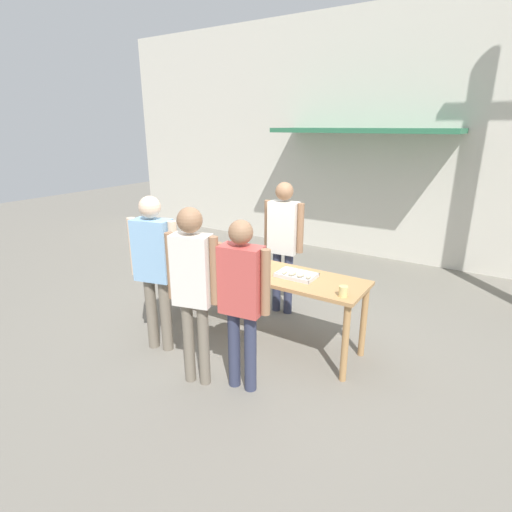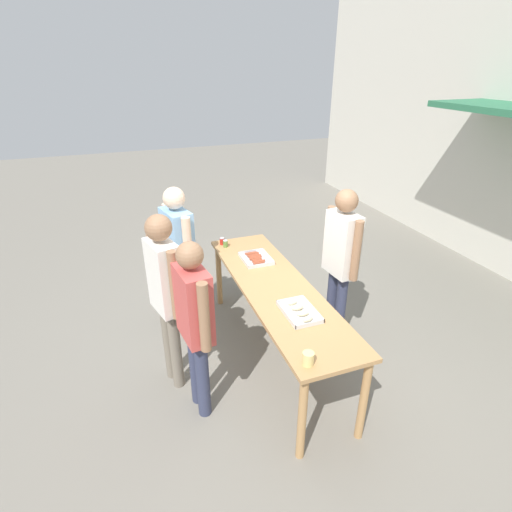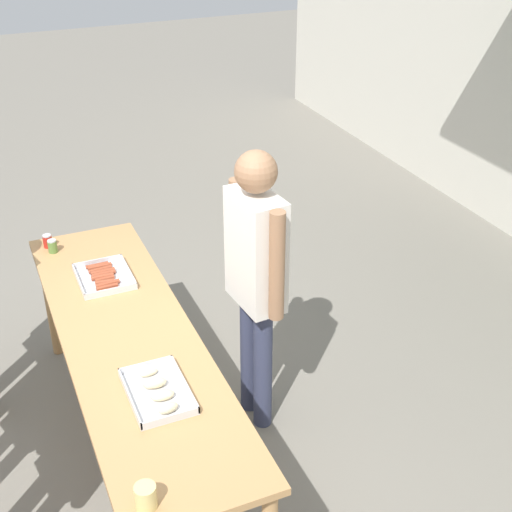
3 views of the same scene
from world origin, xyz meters
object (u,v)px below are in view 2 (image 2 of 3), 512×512
at_px(beer_cup, 308,359).
at_px(person_server_behind_table, 341,254).
at_px(food_tray_sausages, 256,259).
at_px(person_customer_holding_hotdog, 179,250).
at_px(person_customer_with_cup, 195,316).
at_px(food_tray_buns, 300,312).
at_px(person_customer_waiting_in_line, 165,287).
at_px(condiment_jar_ketchup, 225,244).
at_px(condiment_jar_mustard, 222,241).

height_order(beer_cup, person_server_behind_table, person_server_behind_table).
distance_m(food_tray_sausages, beer_cup, 1.79).
distance_m(person_server_behind_table, person_customer_holding_hotdog, 1.76).
relative_size(person_server_behind_table, person_customer_with_cup, 1.06).
bearing_deg(food_tray_buns, person_customer_waiting_in_line, -115.62).
bearing_deg(person_customer_waiting_in_line, condiment_jar_ketchup, -53.80).
distance_m(person_customer_holding_hotdog, person_customer_waiting_in_line, 0.83).
distance_m(condiment_jar_ketchup, beer_cup, 2.24).
distance_m(condiment_jar_mustard, condiment_jar_ketchup, 0.09).
height_order(person_customer_holding_hotdog, person_customer_with_cup, person_customer_holding_hotdog).
bearing_deg(person_customer_holding_hotdog, beer_cup, -176.43).
relative_size(food_tray_buns, person_customer_with_cup, 0.25).
bearing_deg(condiment_jar_mustard, beer_cup, 0.37).
xyz_separation_m(food_tray_sausages, person_customer_with_cup, (1.06, -0.93, 0.12)).
relative_size(food_tray_buns, person_customer_waiting_in_line, 0.24).
height_order(food_tray_buns, beer_cup, beer_cup).
bearing_deg(food_tray_buns, person_server_behind_table, 128.08).
bearing_deg(food_tray_buns, condiment_jar_ketchup, -171.90).
bearing_deg(person_customer_waiting_in_line, food_tray_buns, -130.63).
bearing_deg(person_customer_waiting_in_line, person_customer_with_cup, -173.51).
bearing_deg(food_tray_sausages, person_customer_with_cup, -41.36).
bearing_deg(condiment_jar_ketchup, food_tray_sausages, 26.12).
xyz_separation_m(food_tray_sausages, condiment_jar_mustard, (-0.55, -0.25, 0.03)).
xyz_separation_m(person_server_behind_table, person_customer_waiting_in_line, (0.07, -1.87, 0.00)).
xyz_separation_m(food_tray_buns, condiment_jar_ketchup, (-1.62, -0.23, 0.02)).
relative_size(condiment_jar_ketchup, beer_cup, 0.82).
xyz_separation_m(food_tray_buns, person_customer_waiting_in_line, (-0.53, -1.10, 0.19)).
distance_m(food_tray_buns, person_customer_waiting_in_line, 1.24).
height_order(food_tray_sausages, person_customer_holding_hotdog, person_customer_holding_hotdog).
relative_size(food_tray_sausages, person_customer_with_cup, 0.22).
distance_m(person_server_behind_table, person_customer_with_cup, 1.77).
height_order(beer_cup, person_customer_with_cup, person_customer_with_cup).
bearing_deg(person_server_behind_table, person_customer_holding_hotdog, -119.27).
relative_size(food_tray_buns, beer_cup, 3.97).
height_order(condiment_jar_ketchup, person_customer_with_cup, person_customer_with_cup).
bearing_deg(person_customer_waiting_in_line, person_customer_holding_hotdog, -33.33).
bearing_deg(condiment_jar_mustard, food_tray_buns, 8.29).
xyz_separation_m(condiment_jar_mustard, beer_cup, (2.32, 0.02, 0.01)).
relative_size(beer_cup, person_customer_holding_hotdog, 0.06).
bearing_deg(condiment_jar_ketchup, person_customer_with_cup, -24.80).
xyz_separation_m(condiment_jar_mustard, person_customer_waiting_in_line, (1.17, -0.86, 0.16)).
height_order(food_tray_sausages, person_customer_with_cup, person_customer_with_cup).
distance_m(condiment_jar_ketchup, person_customer_holding_hotdog, 0.69).
relative_size(food_tray_sausages, person_server_behind_table, 0.21).
height_order(condiment_jar_ketchup, person_customer_waiting_in_line, person_customer_waiting_in_line).
xyz_separation_m(food_tray_buns, person_server_behind_table, (-0.60, 0.77, 0.18)).
xyz_separation_m(condiment_jar_mustard, person_server_behind_table, (1.10, 1.01, 0.16)).
xyz_separation_m(condiment_jar_mustard, condiment_jar_ketchup, (0.08, 0.02, 0.00)).
xyz_separation_m(condiment_jar_mustard, person_customer_holding_hotdog, (0.38, -0.59, 0.14)).
xyz_separation_m(food_tray_sausages, person_customer_holding_hotdog, (-0.17, -0.84, 0.17)).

